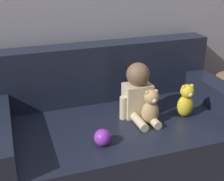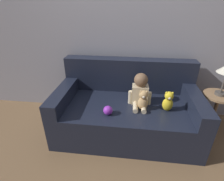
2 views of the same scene
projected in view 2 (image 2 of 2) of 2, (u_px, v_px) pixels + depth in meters
ground_plane at (125, 130)px, 2.28m from camera, size 12.00×12.00×0.00m
wall_back at (132, 19)px, 2.16m from camera, size 8.00×0.05×2.60m
couch at (127, 109)px, 2.20m from camera, size 1.68×0.92×0.85m
person_baby at (140, 91)px, 2.01m from camera, size 0.27×0.31×0.38m
teddy_bear_brown at (143, 100)px, 1.91m from camera, size 0.12×0.11×0.24m
plush_toy_side at (168, 101)px, 1.90m from camera, size 0.11×0.11×0.24m
toy_ball at (108, 110)px, 1.86m from camera, size 0.10×0.10×0.10m
side_table at (224, 83)px, 1.96m from camera, size 0.35×0.35×0.91m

